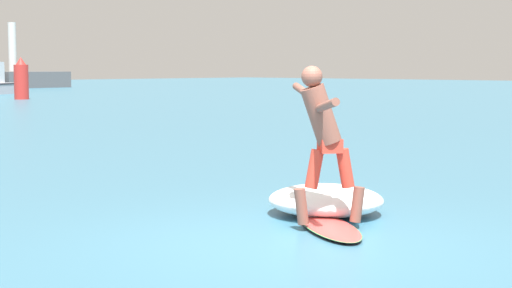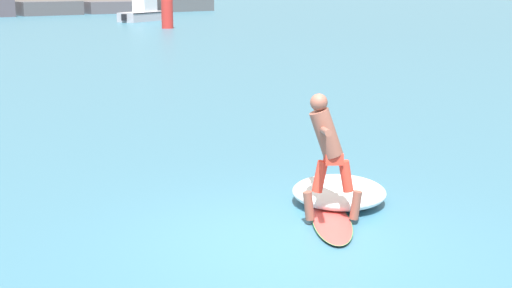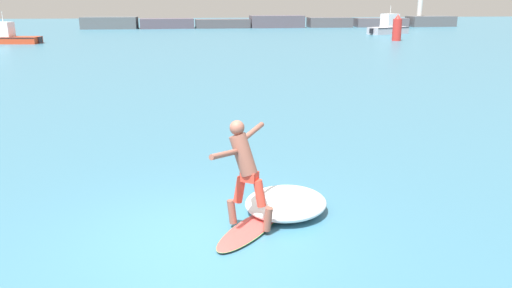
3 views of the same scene
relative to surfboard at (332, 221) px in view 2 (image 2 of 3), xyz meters
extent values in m
plane|color=teal|center=(-0.83, -0.18, -0.04)|extent=(200.00, 200.00, 0.00)
cube|color=#524F53|center=(18.57, 61.82, 0.62)|extent=(5.97, 3.14, 1.32)
cube|color=#565157|center=(26.02, 61.82, 0.56)|extent=(7.39, 3.67, 1.20)
cube|color=#545559|center=(33.47, 61.82, 0.68)|extent=(6.63, 3.39, 1.44)
ellipsoid|color=#E14A45|center=(-0.02, -0.03, 0.00)|extent=(1.56, 1.85, 0.08)
ellipsoid|color=#E14A45|center=(0.55, 0.75, 0.00)|extent=(0.40, 0.39, 0.07)
ellipsoid|color=#339E56|center=(-0.02, -0.03, 0.00)|extent=(1.58, 1.87, 0.04)
cone|color=black|center=(-0.48, -0.66, -0.10)|extent=(0.07, 0.07, 0.14)
cone|color=black|center=(-0.28, -0.64, -0.10)|extent=(0.07, 0.07, 0.14)
cone|color=black|center=(-0.52, -0.46, -0.10)|extent=(0.07, 0.07, 0.14)
cylinder|color=brown|center=(-0.30, 0.16, 0.25)|extent=(0.22, 0.21, 0.43)
cylinder|color=red|center=(-0.18, 0.07, 0.68)|extent=(0.27, 0.25, 0.47)
cylinder|color=brown|center=(0.26, -0.22, 0.25)|extent=(0.22, 0.21, 0.43)
cylinder|color=red|center=(0.13, -0.13, 0.68)|extent=(0.27, 0.25, 0.47)
cube|color=red|center=(-0.02, -0.03, 0.94)|extent=(0.33, 0.31, 0.16)
cylinder|color=brown|center=(-0.11, 0.03, 1.30)|extent=(0.56, 0.50, 0.73)
sphere|color=brown|center=(-0.21, 0.09, 1.74)|extent=(0.24, 0.24, 0.24)
cylinder|color=brown|center=(-0.45, -0.34, 1.43)|extent=(0.49, 0.64, 0.21)
cylinder|color=brown|center=(0.10, 0.49, 1.56)|extent=(0.47, 0.64, 0.20)
cube|color=#ADAAB6|center=(21.24, 47.13, 0.35)|extent=(5.15, 3.63, 0.77)
cone|color=#ADAAB6|center=(23.77, 48.32, 0.35)|extent=(1.11, 1.06, 0.77)
cube|color=black|center=(21.24, 47.13, 0.67)|extent=(5.13, 3.66, 0.08)
cube|color=silver|center=(21.42, 47.21, 1.45)|extent=(2.12, 1.90, 1.43)
cube|color=#232D38|center=(22.22, 47.59, 1.62)|extent=(0.46, 0.93, 0.72)
cube|color=black|center=(18.92, 46.03, 0.39)|extent=(0.41, 0.45, 0.52)
cylinder|color=red|center=(18.43, 38.00, 0.96)|extent=(0.83, 0.83, 2.00)
ellipsoid|color=white|center=(0.73, 0.64, 0.15)|extent=(2.12, 2.14, 0.38)
camera|label=1|loc=(-7.64, -6.23, 1.85)|focal=60.00mm
camera|label=2|loc=(-6.58, -7.22, 3.39)|focal=50.00mm
camera|label=3|loc=(-0.92, -7.66, 3.73)|focal=35.00mm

